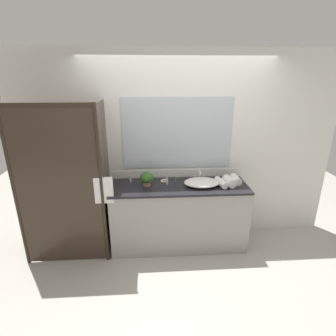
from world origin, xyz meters
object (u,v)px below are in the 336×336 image
(soap_dish, at_px, (165,180))
(amenity_bottle_conditioner, at_px, (175,179))
(amenity_bottle_lotion, at_px, (167,181))
(rolled_towel_near_edge, at_px, (236,179))
(sink_basin, at_px, (202,182))
(rolled_towel_middle, at_px, (229,181))
(amenity_bottle_body_wash, at_px, (131,179))
(faucet, at_px, (199,177))
(potted_plant, at_px, (147,178))
(rolled_towel_far_edge, at_px, (221,183))

(soap_dish, bearing_deg, amenity_bottle_conditioner, -15.90)
(amenity_bottle_lotion, relative_size, rolled_towel_near_edge, 0.46)
(sink_basin, distance_m, rolled_towel_near_edge, 0.47)
(rolled_towel_near_edge, height_order, rolled_towel_middle, rolled_towel_middle)
(soap_dish, relative_size, amenity_bottle_body_wash, 1.09)
(faucet, distance_m, amenity_bottle_conditioner, 0.34)
(soap_dish, xyz_separation_m, rolled_towel_near_edge, (0.95, -0.12, 0.04))
(rolled_towel_middle, bearing_deg, soap_dish, 166.63)
(amenity_bottle_body_wash, relative_size, rolled_towel_middle, 0.44)
(potted_plant, height_order, rolled_towel_middle, potted_plant)
(soap_dish, distance_m, rolled_towel_far_edge, 0.76)
(faucet, bearing_deg, soap_dish, -177.62)
(sink_basin, distance_m, rolled_towel_far_edge, 0.25)
(potted_plant, relative_size, amenity_bottle_lotion, 1.88)
(rolled_towel_far_edge, bearing_deg, sink_basin, 172.35)
(soap_dish, height_order, amenity_bottle_body_wash, amenity_bottle_body_wash)
(sink_basin, xyz_separation_m, potted_plant, (-0.72, 0.04, 0.06))
(amenity_bottle_lotion, distance_m, rolled_towel_near_edge, 0.92)
(amenity_bottle_lotion, height_order, rolled_towel_far_edge, amenity_bottle_lotion)
(potted_plant, distance_m, soap_dish, 0.28)
(rolled_towel_far_edge, bearing_deg, amenity_bottle_lotion, 172.15)
(potted_plant, xyz_separation_m, amenity_bottle_body_wash, (-0.22, 0.14, -0.06))
(soap_dish, height_order, rolled_towel_near_edge, rolled_towel_near_edge)
(potted_plant, height_order, amenity_bottle_body_wash, potted_plant)
(soap_dish, height_order, rolled_towel_middle, rolled_towel_middle)
(amenity_bottle_lotion, bearing_deg, rolled_towel_far_edge, -7.85)
(amenity_bottle_body_wash, distance_m, amenity_bottle_lotion, 0.50)
(sink_basin, bearing_deg, rolled_towel_far_edge, -7.65)
(faucet, relative_size, rolled_towel_middle, 0.82)
(rolled_towel_middle, bearing_deg, amenity_bottle_lotion, 173.37)
(soap_dish, distance_m, rolled_towel_middle, 0.86)
(faucet, bearing_deg, sink_basin, -90.00)
(sink_basin, bearing_deg, rolled_towel_middle, -4.95)
(potted_plant, height_order, rolled_towel_far_edge, potted_plant)
(potted_plant, distance_m, rolled_towel_near_edge, 1.19)
(sink_basin, distance_m, amenity_bottle_body_wash, 0.96)
(soap_dish, relative_size, amenity_bottle_conditioner, 1.11)
(sink_basin, xyz_separation_m, rolled_towel_middle, (0.36, -0.03, 0.02))
(soap_dish, xyz_separation_m, amenity_bottle_conditioner, (0.14, -0.04, 0.03))
(amenity_bottle_body_wash, bearing_deg, soap_dish, -1.39)
(amenity_bottle_body_wash, xyz_separation_m, amenity_bottle_conditioner, (0.60, -0.05, -0.00))
(soap_dish, bearing_deg, rolled_towel_near_edge, -7.15)
(amenity_bottle_lotion, xyz_separation_m, rolled_towel_far_edge, (0.70, -0.10, 0.00))
(sink_basin, relative_size, amenity_bottle_conditioner, 5.17)
(potted_plant, bearing_deg, sink_basin, -3.34)
(amenity_bottle_body_wash, bearing_deg, potted_plant, -31.81)
(rolled_towel_near_edge, relative_size, rolled_towel_middle, 1.04)
(sink_basin, bearing_deg, amenity_bottle_body_wash, 169.19)
(sink_basin, height_order, rolled_towel_middle, rolled_towel_middle)
(faucet, height_order, potted_plant, potted_plant)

